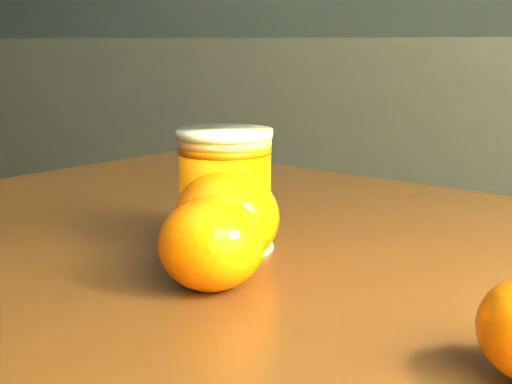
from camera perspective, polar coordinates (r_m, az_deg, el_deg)
The scene contains 4 objects.
kitchen_counter at distance 1.95m, azimuth -2.98°, elevation -1.20°, with size 3.15×0.60×0.90m, color #454449.
juice_glass at distance 0.52m, azimuth -2.49°, elevation 0.11°, with size 0.07×0.07×0.09m.
orange_front at distance 0.49m, azimuth -2.35°, elevation -2.01°, with size 0.07×0.07×0.06m, color #FF6C05.
orange_extra at distance 0.44m, azimuth -3.60°, elevation -4.16°, with size 0.07×0.07×0.06m, color #FF6C05.
Camera 1 is at (1.18, -0.03, 0.89)m, focal length 50.00 mm.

